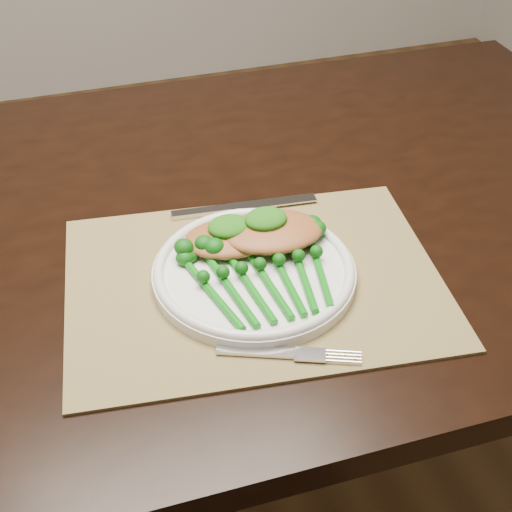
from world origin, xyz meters
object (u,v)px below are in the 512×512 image
object	(u,v)px
placemat	(254,281)
chicken_fillet_left	(230,238)
dining_table	(190,390)
dinner_plate	(254,271)
broccolini_bundle	(267,280)

from	to	relation	value
placemat	chicken_fillet_left	world-z (taller)	chicken_fillet_left
dining_table	dinner_plate	world-z (taller)	dinner_plate
chicken_fillet_left	broccolini_bundle	world-z (taller)	same
placemat	dinner_plate	size ratio (longest dim) A/B	1.83
dinner_plate	broccolini_bundle	bearing A→B (deg)	-78.45
placemat	chicken_fillet_left	size ratio (longest dim) A/B	3.88
placemat	dinner_plate	distance (m)	0.01
chicken_fillet_left	dinner_plate	bearing A→B (deg)	-69.12
dining_table	placemat	world-z (taller)	placemat
dining_table	dinner_plate	distance (m)	0.43
dinner_plate	broccolini_bundle	distance (m)	0.03
placemat	broccolini_bundle	bearing A→B (deg)	-68.83
placemat	broccolini_bundle	distance (m)	0.04
dinner_plate	chicken_fillet_left	bearing A→B (deg)	105.28
broccolini_bundle	dining_table	bearing A→B (deg)	109.28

